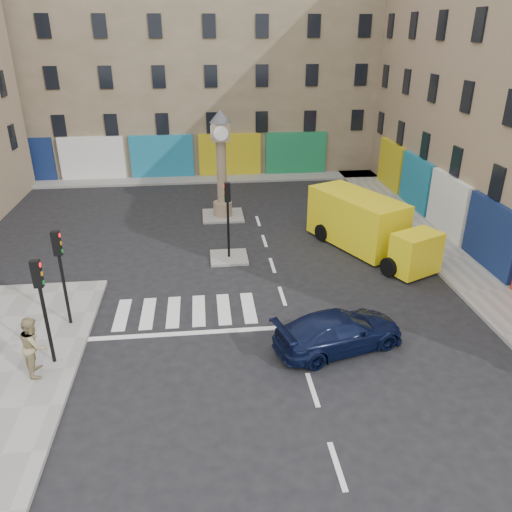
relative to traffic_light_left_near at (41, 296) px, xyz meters
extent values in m
plane|color=black|center=(8.30, -0.20, -2.62)|extent=(120.00, 120.00, 0.00)
cube|color=gray|center=(17.00, 9.80, -2.55)|extent=(2.60, 30.00, 0.15)
cube|color=gray|center=(4.30, 22.00, -2.55)|extent=(32.00, 2.40, 0.15)
cube|color=gray|center=(6.30, 7.80, -2.56)|extent=(1.80, 1.80, 0.12)
cube|color=gray|center=(6.30, 13.80, -2.56)|extent=(2.40, 2.40, 0.12)
cube|color=#8A765C|center=(4.30, 27.80, 5.88)|extent=(32.00, 10.00, 17.00)
cylinder|color=black|center=(0.00, 0.00, -1.07)|extent=(0.12, 0.12, 2.80)
cube|color=black|center=(0.00, 0.00, 0.78)|extent=(0.28, 0.22, 0.90)
cylinder|color=black|center=(0.00, 2.40, -1.07)|extent=(0.12, 0.12, 2.80)
cube|color=black|center=(0.00, 2.40, 0.78)|extent=(0.28, 0.22, 0.90)
cylinder|color=black|center=(6.30, 7.80, -1.10)|extent=(0.12, 0.12, 2.80)
cube|color=black|center=(6.30, 7.80, 0.75)|extent=(0.28, 0.22, 0.90)
cylinder|color=#887359|center=(6.30, 13.80, -2.10)|extent=(1.10, 1.10, 0.80)
cylinder|color=#887359|center=(6.30, 13.80, 0.10)|extent=(0.56, 0.56, 3.60)
cube|color=#887359|center=(6.30, 13.80, 2.40)|extent=(1.00, 1.00, 1.00)
cylinder|color=white|center=(6.30, 13.28, 2.40)|extent=(0.80, 0.06, 0.80)
cone|color=#333338|center=(6.30, 13.80, 3.25)|extent=(1.20, 1.20, 0.70)
imported|color=black|center=(9.68, -0.06, -1.94)|extent=(5.03, 3.16, 1.36)
cube|color=yellow|center=(12.89, 8.83, -1.23)|extent=(4.26, 5.77, 2.56)
cube|color=yellow|center=(14.57, 5.20, -1.57)|extent=(2.48, 2.10, 1.89)
cube|color=black|center=(14.59, 5.15, -1.12)|extent=(2.13, 1.70, 0.78)
cylinder|color=black|center=(13.37, 5.14, -2.18)|extent=(0.63, 0.92, 0.89)
cylinder|color=black|center=(15.39, 6.07, -2.18)|extent=(0.63, 0.92, 0.89)
cylinder|color=black|center=(11.32, 9.58, -2.18)|extent=(0.63, 0.92, 0.89)
cylinder|color=black|center=(13.34, 10.51, -2.18)|extent=(0.63, 0.92, 0.89)
imported|color=#928359|center=(-0.34, -0.51, -1.47)|extent=(0.93, 1.10, 2.00)
camera|label=1|loc=(5.19, -14.32, 7.64)|focal=35.00mm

